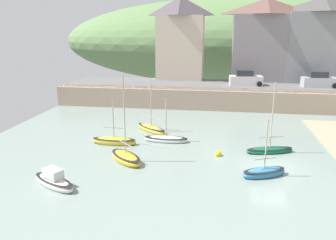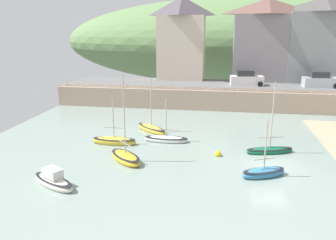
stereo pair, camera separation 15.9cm
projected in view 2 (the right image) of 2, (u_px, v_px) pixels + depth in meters
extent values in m
cube|color=gray|center=(271.00, 167.00, 23.88)|extent=(48.00, 40.00, 0.06)
cube|color=tan|center=(253.00, 100.00, 39.72)|extent=(48.00, 2.40, 2.40)
cube|color=#606060|center=(251.00, 86.00, 42.94)|extent=(48.00, 9.00, 0.10)
ellipsoid|color=#5F824E|center=(244.00, 41.00, 74.53)|extent=(80.00, 44.00, 18.80)
cube|color=beige|center=(181.00, 48.00, 47.52)|extent=(6.44, 4.43, 8.76)
pyramid|color=#524950|center=(182.00, 6.00, 46.01)|extent=(6.74, 4.73, 2.53)
cube|color=gray|center=(265.00, 48.00, 45.72)|extent=(8.61, 4.18, 8.88)
pyramid|color=brown|center=(269.00, 6.00, 44.27)|extent=(8.91, 4.48, 2.04)
cube|color=gray|center=(320.00, 48.00, 44.60)|extent=(8.66, 4.29, 9.13)
pyramid|color=#4F4D4B|center=(325.00, 4.00, 43.13)|extent=(8.96, 4.59, 1.87)
ellipsoid|color=white|center=(166.00, 139.00, 29.05)|extent=(3.90, 1.25, 0.64)
ellipsoid|color=black|center=(166.00, 138.00, 29.00)|extent=(3.82, 1.22, 0.12)
cylinder|color=#B2A893|center=(166.00, 118.00, 28.52)|extent=(0.09, 0.09, 3.32)
cylinder|color=gray|center=(166.00, 129.00, 28.80)|extent=(2.37, 0.11, 0.07)
ellipsoid|color=#125D3C|center=(270.00, 151.00, 26.39)|extent=(3.95, 2.07, 0.62)
ellipsoid|color=black|center=(270.00, 149.00, 26.35)|extent=(3.87, 2.03, 0.12)
cylinder|color=#B2A893|center=(273.00, 115.00, 25.62)|extent=(0.09, 0.09, 5.15)
cylinder|color=gray|center=(271.00, 137.00, 26.09)|extent=(1.96, 0.65, 0.07)
ellipsoid|color=teal|center=(263.00, 173.00, 22.22)|extent=(3.26, 2.29, 0.78)
ellipsoid|color=black|center=(264.00, 170.00, 22.16)|extent=(3.20, 2.24, 0.12)
cylinder|color=#B2A893|center=(266.00, 144.00, 21.67)|extent=(0.09, 0.09, 3.33)
cylinder|color=gray|center=(265.00, 159.00, 21.95)|extent=(1.42, 0.73, 0.07)
ellipsoid|color=gold|center=(114.00, 141.00, 28.42)|extent=(3.83, 1.11, 0.82)
ellipsoid|color=black|center=(114.00, 139.00, 28.36)|extent=(3.75, 1.08, 0.12)
cylinder|color=#B2A893|center=(113.00, 118.00, 27.87)|extent=(0.09, 0.09, 3.29)
cylinder|color=gray|center=(114.00, 128.00, 28.09)|extent=(1.79, 0.08, 0.07)
ellipsoid|color=gold|center=(126.00, 158.00, 24.75)|extent=(3.44, 3.42, 0.83)
ellipsoid|color=black|center=(126.00, 155.00, 24.69)|extent=(3.38, 3.35, 0.12)
cylinder|color=#B2A893|center=(124.00, 114.00, 23.86)|extent=(0.09, 0.09, 5.86)
cylinder|color=gray|center=(125.00, 143.00, 24.45)|extent=(1.42, 1.40, 0.07)
ellipsoid|color=silver|center=(53.00, 183.00, 20.88)|extent=(3.66, 2.63, 0.77)
ellipsoid|color=black|center=(53.00, 180.00, 20.82)|extent=(3.59, 2.57, 0.12)
cube|color=silver|center=(52.00, 173.00, 20.70)|extent=(1.46, 1.25, 0.56)
ellipsoid|color=gold|center=(151.00, 129.00, 31.85)|extent=(3.64, 3.31, 0.78)
ellipsoid|color=black|center=(151.00, 127.00, 31.79)|extent=(3.57, 3.24, 0.12)
cylinder|color=#B2A893|center=(151.00, 102.00, 31.15)|extent=(0.09, 0.09, 4.49)
cylinder|color=gray|center=(151.00, 118.00, 31.55)|extent=(1.65, 1.41, 0.07)
cube|color=silver|center=(247.00, 81.00, 42.85)|extent=(4.25, 2.10, 1.20)
cube|color=#282D33|center=(245.00, 73.00, 42.64)|extent=(2.24, 1.70, 0.80)
cylinder|color=black|center=(259.00, 82.00, 43.43)|extent=(0.64, 0.22, 0.64)
cylinder|color=black|center=(260.00, 84.00, 41.91)|extent=(0.64, 0.22, 0.64)
cylinder|color=black|center=(233.00, 81.00, 43.94)|extent=(0.64, 0.22, 0.64)
cylinder|color=black|center=(234.00, 83.00, 42.42)|extent=(0.64, 0.22, 0.64)
cube|color=#B1B8C1|center=(320.00, 82.00, 41.48)|extent=(4.19, 1.93, 1.20)
cube|color=#282D33|center=(319.00, 75.00, 41.26)|extent=(2.18, 1.62, 0.80)
cylinder|color=black|center=(332.00, 84.00, 42.06)|extent=(0.64, 0.22, 0.64)
cylinder|color=black|center=(336.00, 86.00, 40.54)|extent=(0.64, 0.22, 0.64)
cylinder|color=black|center=(305.00, 83.00, 42.57)|extent=(0.64, 0.22, 0.64)
cylinder|color=black|center=(308.00, 85.00, 41.05)|extent=(0.64, 0.22, 0.64)
sphere|color=yellow|center=(218.00, 154.00, 25.79)|extent=(0.53, 0.53, 0.53)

